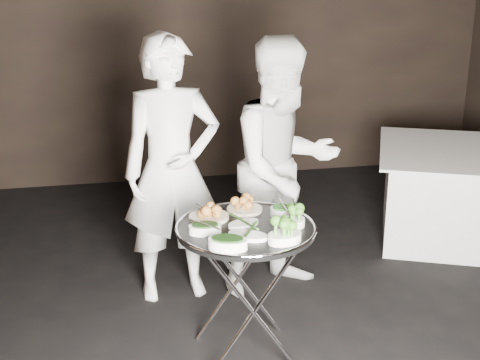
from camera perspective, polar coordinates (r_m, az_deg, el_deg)
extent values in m
cube|color=black|center=(6.22, -6.01, 13.45)|extent=(6.00, 0.05, 3.00)
cylinder|color=silver|center=(3.42, 1.17, -11.26)|extent=(0.50, 0.02, 0.73)
cylinder|color=silver|center=(3.42, 1.17, -11.26)|extent=(0.50, 0.02, 0.73)
cylinder|color=silver|center=(3.75, -0.13, -8.39)|extent=(0.50, 0.02, 0.73)
cylinder|color=silver|center=(3.75, -0.13, -8.39)|extent=(0.50, 0.02, 0.73)
cylinder|color=silver|center=(3.40, -2.99, -5.05)|extent=(0.02, 0.42, 0.02)
cylinder|color=silver|center=(3.48, 3.91, -4.48)|extent=(0.02, 0.42, 0.02)
cylinder|color=black|center=(3.42, 0.50, -4.25)|extent=(0.71, 0.71, 0.03)
torus|color=silver|center=(3.41, 0.50, -4.02)|extent=(0.72, 0.72, 0.02)
cylinder|color=beige|center=(3.51, -2.67, -3.18)|extent=(0.21, 0.21, 0.02)
cylinder|color=beige|center=(3.61, 0.39, -2.53)|extent=(0.19, 0.19, 0.02)
cylinder|color=white|center=(3.56, 3.55, -2.69)|extent=(0.12, 0.12, 0.04)
cylinder|color=silver|center=(3.51, -2.92, -2.44)|extent=(0.08, 0.19, 0.01)
cylinder|color=silver|center=(3.59, 0.59, -1.90)|extent=(0.13, 0.17, 0.01)
cylinder|color=silver|center=(3.56, 3.70, -2.14)|extent=(0.01, 0.20, 0.01)
cylinder|color=silver|center=(3.31, -3.05, -3.78)|extent=(0.14, 0.16, 0.01)
cylinder|color=silver|center=(3.40, 4.32, -3.21)|extent=(0.17, 0.13, 0.01)
cylinder|color=silver|center=(3.40, 0.47, -3.12)|extent=(0.03, 0.20, 0.01)
imported|color=white|center=(4.07, -5.85, 0.84)|extent=(0.64, 0.45, 1.65)
imported|color=white|center=(4.15, 3.78, 1.05)|extent=(0.94, 0.82, 1.62)
cube|color=white|center=(5.32, 18.10, -1.21)|extent=(1.07, 1.07, 0.67)
cube|color=white|center=(5.22, 18.47, 2.32)|extent=(1.20, 1.20, 0.02)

